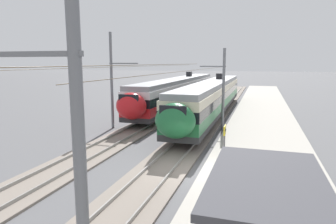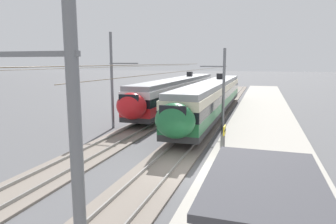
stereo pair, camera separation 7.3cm
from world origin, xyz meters
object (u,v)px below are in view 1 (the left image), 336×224
at_px(catenary_mast_far_side, 113,80).
at_px(potted_plant_platform_edge, 248,195).
at_px(train_far_track, 180,90).
at_px(potted_plant_by_shelter, 237,160).
at_px(platform_sign, 225,136).
at_px(train_near_platform, 213,96).
at_px(catenary_mast_west, 74,167).
at_px(handbag_near_sign, 226,159).
at_px(catenary_mast_mid, 222,88).

bearing_deg(catenary_mast_far_side, potted_plant_platform_edge, -136.05).
relative_size(train_far_track, potted_plant_platform_edge, 36.96).
xyz_separation_m(catenary_mast_far_side, potted_plant_platform_edge, (-12.66, -12.20, -3.50)).
bearing_deg(potted_plant_platform_edge, potted_plant_by_shelter, 10.06).
bearing_deg(potted_plant_by_shelter, platform_sign, 49.64).
height_order(train_near_platform, catenary_mast_far_side, catenary_mast_far_side).
bearing_deg(catenary_mast_west, handbag_near_sign, -7.22).
relative_size(train_far_track, catenary_mast_far_side, 0.84).
bearing_deg(train_far_track, train_near_platform, -137.66).
height_order(handbag_near_sign, potted_plant_by_shelter, potted_plant_by_shelter).
xyz_separation_m(train_far_track, potted_plant_platform_edge, (-26.97, -9.98, -1.37)).
height_order(platform_sign, potted_plant_platform_edge, platform_sign).
xyz_separation_m(train_far_track, potted_plant_by_shelter, (-22.66, -9.22, -1.41)).
bearing_deg(potted_plant_platform_edge, catenary_mast_far_side, 43.95).
relative_size(platform_sign, potted_plant_platform_edge, 2.39).
relative_size(train_far_track, catenary_mast_mid, 0.84).
xyz_separation_m(train_far_track, catenary_mast_far_side, (-14.32, 2.22, 2.13)).
relative_size(catenary_mast_west, platform_sign, 18.49).
distance_m(train_near_platform, train_far_track, 7.80).
height_order(platform_sign, handbag_near_sign, platform_sign).
bearing_deg(catenary_mast_west, catenary_mast_mid, 0.02).
xyz_separation_m(handbag_near_sign, potted_plant_by_shelter, (-0.99, -0.67, 0.32)).
xyz_separation_m(train_far_track, handbag_near_sign, (-21.66, -8.55, -1.73)).
xyz_separation_m(catenary_mast_far_side, handbag_near_sign, (-7.35, -10.77, -3.86)).
xyz_separation_m(train_far_track, catenary_mast_mid, (-12.24, -7.03, 1.48)).
relative_size(train_far_track, potted_plant_by_shelter, 39.55).
distance_m(catenary_mast_west, handbag_near_sign, 12.54).
bearing_deg(train_far_track, catenary_mast_far_side, 171.19).
xyz_separation_m(train_near_platform, potted_plant_by_shelter, (-16.89, -3.97, -1.41)).
height_order(train_far_track, handbag_near_sign, train_far_track).
height_order(train_near_platform, catenary_mast_mid, catenary_mast_mid).
xyz_separation_m(catenary_mast_west, potted_plant_platform_edge, (6.65, -2.95, -3.08)).
bearing_deg(catenary_mast_west, train_far_track, 11.82).
xyz_separation_m(train_near_platform, platform_sign, (-16.27, -3.23, -0.32)).
distance_m(handbag_near_sign, potted_plant_platform_edge, 5.51).
xyz_separation_m(train_far_track, platform_sign, (-22.03, -8.48, -0.32)).
xyz_separation_m(catenary_mast_mid, handbag_near_sign, (-9.42, -1.52, -3.21)).
distance_m(potted_plant_platform_edge, potted_plant_by_shelter, 4.38).
bearing_deg(platform_sign, catenary_mast_far_side, 54.20).
bearing_deg(catenary_mast_west, potted_plant_by_shelter, -11.25).
bearing_deg(potted_plant_platform_edge, handbag_near_sign, 15.09).
height_order(catenary_mast_mid, potted_plant_by_shelter, catenary_mast_mid).
xyz_separation_m(train_near_platform, catenary_mast_west, (-27.86, -1.79, 1.71)).
bearing_deg(catenary_mast_mid, catenary_mast_far_side, 102.62).
xyz_separation_m(catenary_mast_far_side, potted_plant_by_shelter, (-8.34, -11.44, -3.54)).
bearing_deg(platform_sign, train_far_track, 21.06).
height_order(train_near_platform, potted_plant_by_shelter, train_near_platform).
xyz_separation_m(catenary_mast_west, platform_sign, (11.59, -1.45, -2.04)).
relative_size(catenary_mast_far_side, handbag_near_sign, 100.49).
distance_m(train_near_platform, handbag_near_sign, 16.33).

